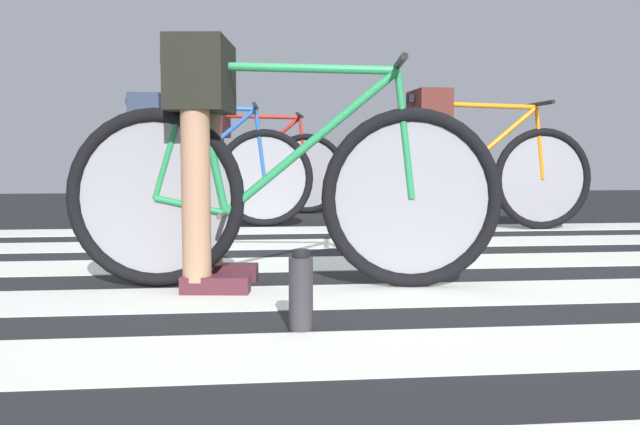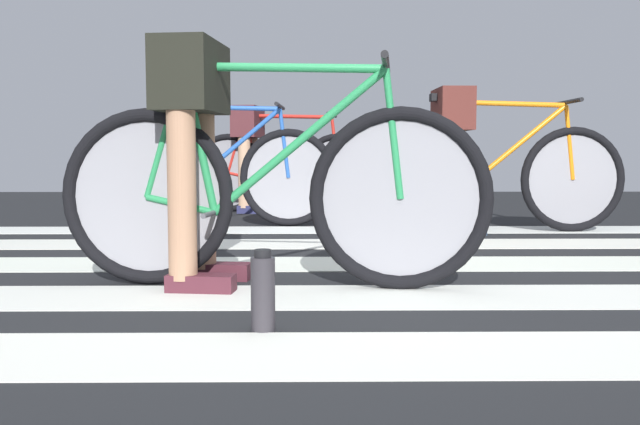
{
  "view_description": "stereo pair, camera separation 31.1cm",
  "coord_description": "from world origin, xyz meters",
  "px_view_note": "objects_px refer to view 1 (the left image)",
  "views": [
    {
      "loc": [
        -0.4,
        -2.81,
        0.55
      ],
      "look_at": [
        -0.05,
        0.45,
        0.28
      ],
      "focal_mm": 39.26,
      "sensor_mm": 36.0,
      "label": 1
    },
    {
      "loc": [
        -0.09,
        -2.81,
        0.55
      ],
      "look_at": [
        -0.05,
        0.45,
        0.28
      ],
      "focal_mm": 39.26,
      "sensor_mm": 36.0,
      "label": 2
    }
  ],
  "objects_px": {
    "bicycle_1_of_4": "(282,191)",
    "cyclist_2_of_4": "(429,140)",
    "bicycle_3_of_4": "(193,174)",
    "cyclist_3_of_4": "(150,142)",
    "bicycle_4_of_4": "(250,170)",
    "cyclist_1_of_4": "(203,129)",
    "bicycle_2_of_4": "(472,175)",
    "cyclist_4_of_4": "(215,144)",
    "water_bottle": "(301,292)"
  },
  "relations": [
    {
      "from": "water_bottle",
      "to": "cyclist_4_of_4",
      "type": "bearing_deg",
      "value": 95.65
    },
    {
      "from": "cyclist_1_of_4",
      "to": "bicycle_2_of_4",
      "type": "distance_m",
      "value": 2.59
    },
    {
      "from": "bicycle_1_of_4",
      "to": "bicycle_3_of_4",
      "type": "xyz_separation_m",
      "value": [
        -0.52,
        2.38,
        0.0
      ]
    },
    {
      "from": "bicycle_2_of_4",
      "to": "bicycle_3_of_4",
      "type": "height_order",
      "value": "same"
    },
    {
      "from": "cyclist_1_of_4",
      "to": "bicycle_1_of_4",
      "type": "bearing_deg",
      "value": -0.0
    },
    {
      "from": "cyclist_2_of_4",
      "to": "bicycle_4_of_4",
      "type": "height_order",
      "value": "cyclist_2_of_4"
    },
    {
      "from": "bicycle_4_of_4",
      "to": "cyclist_4_of_4",
      "type": "xyz_separation_m",
      "value": [
        -0.31,
        0.05,
        0.24
      ]
    },
    {
      "from": "bicycle_4_of_4",
      "to": "bicycle_3_of_4",
      "type": "bearing_deg",
      "value": -99.82
    },
    {
      "from": "cyclist_4_of_4",
      "to": "water_bottle",
      "type": "distance_m",
      "value": 4.38
    },
    {
      "from": "cyclist_3_of_4",
      "to": "cyclist_1_of_4",
      "type": "bearing_deg",
      "value": -74.49
    },
    {
      "from": "bicycle_2_of_4",
      "to": "cyclist_4_of_4",
      "type": "height_order",
      "value": "cyclist_4_of_4"
    },
    {
      "from": "bicycle_1_of_4",
      "to": "cyclist_4_of_4",
      "type": "relative_size",
      "value": 1.8
    },
    {
      "from": "cyclist_2_of_4",
      "to": "bicycle_1_of_4",
      "type": "bearing_deg",
      "value": -121.01
    },
    {
      "from": "bicycle_4_of_4",
      "to": "cyclist_4_of_4",
      "type": "height_order",
      "value": "cyclist_4_of_4"
    },
    {
      "from": "cyclist_2_of_4",
      "to": "bicycle_3_of_4",
      "type": "bearing_deg",
      "value": 163.73
    },
    {
      "from": "bicycle_2_of_4",
      "to": "cyclist_4_of_4",
      "type": "distance_m",
      "value": 2.5
    },
    {
      "from": "cyclist_4_of_4",
      "to": "water_bottle",
      "type": "xyz_separation_m",
      "value": [
        0.43,
        -4.33,
        -0.5
      ]
    },
    {
      "from": "bicycle_1_of_4",
      "to": "cyclist_3_of_4",
      "type": "height_order",
      "value": "cyclist_3_of_4"
    },
    {
      "from": "cyclist_4_of_4",
      "to": "bicycle_4_of_4",
      "type": "bearing_deg",
      "value": 0.0
    },
    {
      "from": "bicycle_1_of_4",
      "to": "cyclist_3_of_4",
      "type": "distance_m",
      "value": 2.55
    },
    {
      "from": "bicycle_3_of_4",
      "to": "cyclist_4_of_4",
      "type": "height_order",
      "value": "cyclist_4_of_4"
    },
    {
      "from": "bicycle_1_of_4",
      "to": "cyclist_2_of_4",
      "type": "xyz_separation_m",
      "value": [
        1.11,
        1.94,
        0.24
      ]
    },
    {
      "from": "cyclist_2_of_4",
      "to": "bicycle_2_of_4",
      "type": "bearing_deg",
      "value": 0.0
    },
    {
      "from": "bicycle_1_of_4",
      "to": "cyclist_1_of_4",
      "type": "height_order",
      "value": "cyclist_1_of_4"
    },
    {
      "from": "cyclist_4_of_4",
      "to": "water_bottle",
      "type": "relative_size",
      "value": 3.88
    },
    {
      "from": "bicycle_1_of_4",
      "to": "water_bottle",
      "type": "height_order",
      "value": "bicycle_1_of_4"
    },
    {
      "from": "cyclist_3_of_4",
      "to": "bicycle_2_of_4",
      "type": "bearing_deg",
      "value": -8.3
    },
    {
      "from": "cyclist_2_of_4",
      "to": "cyclist_3_of_4",
      "type": "bearing_deg",
      "value": 165.6
    },
    {
      "from": "cyclist_4_of_4",
      "to": "water_bottle",
      "type": "height_order",
      "value": "cyclist_4_of_4"
    },
    {
      "from": "cyclist_2_of_4",
      "to": "cyclist_1_of_4",
      "type": "bearing_deg",
      "value": -127.94
    },
    {
      "from": "cyclist_2_of_4",
      "to": "cyclist_4_of_4",
      "type": "xyz_separation_m",
      "value": [
        -1.52,
        1.69,
        -0.0
      ]
    },
    {
      "from": "cyclist_2_of_4",
      "to": "water_bottle",
      "type": "distance_m",
      "value": 2.9
    },
    {
      "from": "bicycle_3_of_4",
      "to": "cyclist_3_of_4",
      "type": "height_order",
      "value": "cyclist_3_of_4"
    },
    {
      "from": "cyclist_1_of_4",
      "to": "cyclist_4_of_4",
      "type": "distance_m",
      "value": 3.59
    },
    {
      "from": "bicycle_2_of_4",
      "to": "cyclist_3_of_4",
      "type": "xyz_separation_m",
      "value": [
        -2.25,
        0.45,
        0.24
      ]
    },
    {
      "from": "bicycle_1_of_4",
      "to": "cyclist_4_of_4",
      "type": "height_order",
      "value": "cyclist_4_of_4"
    },
    {
      "from": "cyclist_3_of_4",
      "to": "bicycle_4_of_4",
      "type": "relative_size",
      "value": 0.56
    },
    {
      "from": "bicycle_1_of_4",
      "to": "cyclist_3_of_4",
      "type": "bearing_deg",
      "value": 116.12
    },
    {
      "from": "bicycle_4_of_4",
      "to": "water_bottle",
      "type": "relative_size",
      "value": 6.94
    },
    {
      "from": "bicycle_2_of_4",
      "to": "bicycle_1_of_4",
      "type": "bearing_deg",
      "value": -127.35
    },
    {
      "from": "bicycle_4_of_4",
      "to": "water_bottle",
      "type": "xyz_separation_m",
      "value": [
        0.12,
        -4.28,
        -0.27
      ]
    },
    {
      "from": "bicycle_1_of_4",
      "to": "bicycle_3_of_4",
      "type": "distance_m",
      "value": 2.44
    },
    {
      "from": "bicycle_1_of_4",
      "to": "bicycle_2_of_4",
      "type": "height_order",
      "value": "same"
    },
    {
      "from": "cyclist_4_of_4",
      "to": "bicycle_1_of_4",
      "type": "bearing_deg",
      "value": -74.18
    },
    {
      "from": "cyclist_1_of_4",
      "to": "cyclist_3_of_4",
      "type": "distance_m",
      "value": 2.42
    },
    {
      "from": "cyclist_2_of_4",
      "to": "bicycle_4_of_4",
      "type": "xyz_separation_m",
      "value": [
        -1.22,
        1.64,
        -0.24
      ]
    },
    {
      "from": "cyclist_1_of_4",
      "to": "cyclist_3_of_4",
      "type": "height_order",
      "value": "cyclist_1_of_4"
    },
    {
      "from": "bicycle_2_of_4",
      "to": "cyclist_3_of_4",
      "type": "bearing_deg",
      "value": 167.52
    },
    {
      "from": "bicycle_2_of_4",
      "to": "cyclist_2_of_4",
      "type": "relative_size",
      "value": 1.79
    },
    {
      "from": "bicycle_1_of_4",
      "to": "water_bottle",
      "type": "distance_m",
      "value": 0.75
    }
  ]
}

